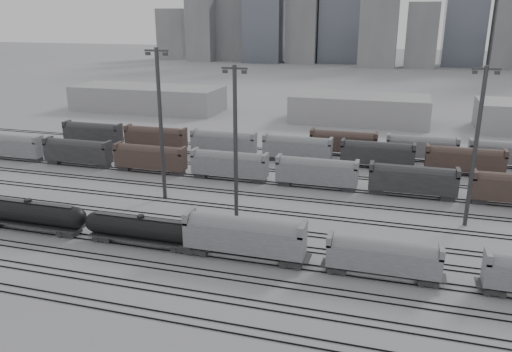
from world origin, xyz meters
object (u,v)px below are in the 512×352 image
(tank_car_a, at_px, (30,213))
(light_mast_c, at_px, (235,142))
(hopper_car_a, at_px, (244,234))
(tank_car_b, at_px, (142,229))
(hopper_car_b, at_px, (383,256))

(tank_car_a, relative_size, light_mast_c, 0.79)
(tank_car_a, height_order, hopper_car_a, hopper_car_a)
(tank_car_b, bearing_deg, light_mast_c, 50.54)
(hopper_car_a, bearing_deg, light_mast_c, 113.06)
(tank_car_a, xyz_separation_m, tank_car_b, (18.43, 0.00, -0.21))
(tank_car_a, bearing_deg, tank_car_b, 0.00)
(hopper_car_a, relative_size, light_mast_c, 0.67)
(hopper_car_b, bearing_deg, tank_car_b, 180.00)
(hopper_car_a, height_order, light_mast_c, light_mast_c)
(tank_car_b, bearing_deg, tank_car_a, 180.00)
(tank_car_a, xyz_separation_m, light_mast_c, (28.23, 11.91, 9.98))
(hopper_car_a, bearing_deg, tank_car_a, 180.00)
(hopper_car_a, bearing_deg, hopper_car_b, 0.00)
(hopper_car_b, distance_m, light_mast_c, 27.35)
(hopper_car_a, relative_size, hopper_car_b, 1.18)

